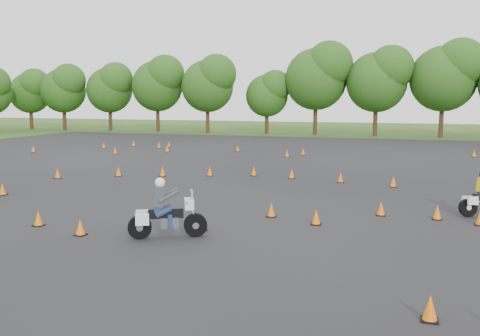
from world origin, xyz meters
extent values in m
plane|color=#2D5119|center=(0.00, 0.00, 0.00)|extent=(140.00, 140.00, 0.00)
plane|color=black|center=(0.00, 6.00, 0.01)|extent=(62.00, 62.00, 0.00)
cone|color=#F6640A|center=(-3.29, 9.26, 0.23)|extent=(0.26, 0.26, 0.45)
cone|color=#F6640A|center=(-5.47, 8.36, 0.23)|extent=(0.26, 0.26, 0.45)
cone|color=#F6640A|center=(5.43, 2.51, 0.23)|extent=(0.26, 0.26, 0.45)
cone|color=#F6640A|center=(0.50, -1.28, 0.23)|extent=(0.26, 0.26, 0.45)
cone|color=#F6640A|center=(-2.62, -2.78, 0.23)|extent=(0.26, 0.26, 0.45)
cone|color=#F6640A|center=(-13.40, 17.13, 0.23)|extent=(0.26, 0.26, 0.45)
cone|color=#F6640A|center=(-4.51, -2.20, 0.23)|extent=(0.26, 0.26, 0.45)
cone|color=#F6640A|center=(-10.04, 6.19, 0.23)|extent=(0.26, 0.26, 0.45)
cone|color=#F6640A|center=(8.74, 5.87, 0.23)|extent=(0.26, 0.26, 0.45)
cone|color=#F6640A|center=(-1.19, 9.98, 0.23)|extent=(0.26, 0.26, 0.45)
cone|color=#F6640A|center=(1.99, 1.20, 0.23)|extent=(0.26, 0.26, 0.45)
cone|color=#F6640A|center=(8.42, 2.04, 0.23)|extent=(0.26, 0.26, 0.45)
cone|color=#F6640A|center=(3.58, 0.58, 0.23)|extent=(0.26, 0.26, 0.45)
cone|color=#F6640A|center=(-10.52, 19.47, 0.23)|extent=(0.26, 0.26, 0.45)
cone|color=#F6640A|center=(-12.43, 22.00, 0.23)|extent=(0.26, 0.26, 0.45)
cone|color=#F6640A|center=(0.84, 9.62, 0.23)|extent=(0.26, 0.26, 0.45)
cone|color=#F6640A|center=(-7.59, 7.73, 0.23)|extent=(0.26, 0.26, 0.45)
cone|color=#F6640A|center=(-12.11, 23.11, 0.23)|extent=(0.26, 0.26, 0.45)
cone|color=#F6640A|center=(5.62, 8.61, 0.23)|extent=(0.26, 0.26, 0.45)
cone|color=#F6640A|center=(6.73, -5.98, 0.23)|extent=(0.26, 0.26, 0.45)
cone|color=#F6640A|center=(-5.72, 21.23, 0.23)|extent=(0.26, 0.26, 0.45)
cone|color=#F6640A|center=(-16.37, 20.41, 0.23)|extent=(0.26, 0.26, 0.45)
cone|color=#F6640A|center=(-1.52, 18.91, 0.23)|extent=(0.26, 0.26, 0.45)
cone|color=#F6640A|center=(-15.11, 22.78, 0.23)|extent=(0.26, 0.26, 0.45)
cone|color=#F6640A|center=(-19.58, 16.28, 0.23)|extent=(0.26, 0.26, 0.45)
cone|color=#F6640A|center=(3.24, 9.16, 0.23)|extent=(0.26, 0.26, 0.45)
cone|color=#F6640A|center=(-0.71, 20.29, 0.23)|extent=(0.26, 0.26, 0.45)
cone|color=#F6640A|center=(-9.34, 1.71, 0.23)|extent=(0.26, 0.26, 0.45)
cone|color=#F6640A|center=(10.31, 22.66, 0.23)|extent=(0.26, 0.26, 0.45)
cone|color=#F6640A|center=(7.19, 2.46, 0.23)|extent=(0.26, 0.26, 0.45)
camera|label=1|loc=(6.29, -15.57, 3.92)|focal=40.00mm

